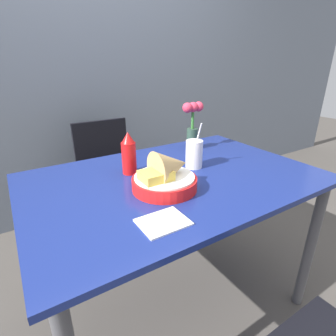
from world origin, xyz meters
name	(u,v)px	position (x,y,z in m)	size (l,w,h in m)	color
ground_plane	(174,301)	(0.00, 0.00, 0.00)	(12.00, 12.00, 0.00)	#4C4742
wall_window	(83,56)	(0.00, 1.28, 1.30)	(7.00, 0.06, 2.60)	slate
dining_table	(175,195)	(0.00, 0.00, 0.68)	(1.30, 0.86, 0.78)	navy
chair_far_window	(108,169)	(-0.03, 0.86, 0.52)	(0.40, 0.40, 0.86)	black
food_basket	(167,175)	(-0.10, -0.09, 0.83)	(0.26, 0.26, 0.17)	red
ketchup_bottle	(129,154)	(-0.16, 0.14, 0.87)	(0.07, 0.07, 0.20)	red
drink_cup	(194,155)	(0.14, 0.04, 0.84)	(0.08, 0.08, 0.22)	silver
flower_vase	(193,123)	(0.30, 0.28, 0.93)	(0.13, 0.06, 0.27)	#2D4738
napkin	(163,222)	(-0.24, -0.29, 0.78)	(0.16, 0.12, 0.01)	white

